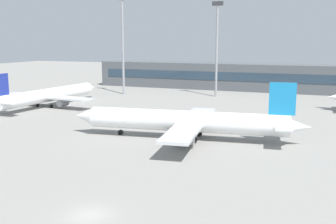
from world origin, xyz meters
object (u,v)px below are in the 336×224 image
(airplane_near, at_px, (185,121))
(airplane_mid, at_px, (49,95))
(floodlight_tower_west, at_px, (217,43))
(floodlight_tower_east, at_px, (123,39))

(airplane_near, relative_size, airplane_mid, 1.07)
(floodlight_tower_west, xyz_separation_m, floodlight_tower_east, (-28.43, -5.49, 1.09))
(airplane_mid, bearing_deg, airplane_near, -24.87)
(airplane_near, height_order, airplane_mid, airplane_near)
(floodlight_tower_west, bearing_deg, airplane_near, -81.26)
(airplane_near, relative_size, floodlight_tower_east, 1.37)
(floodlight_tower_west, bearing_deg, airplane_mid, -136.97)
(airplane_mid, distance_m, floodlight_tower_east, 31.91)
(airplane_near, bearing_deg, floodlight_tower_west, 98.74)
(floodlight_tower_east, bearing_deg, airplane_near, -52.61)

